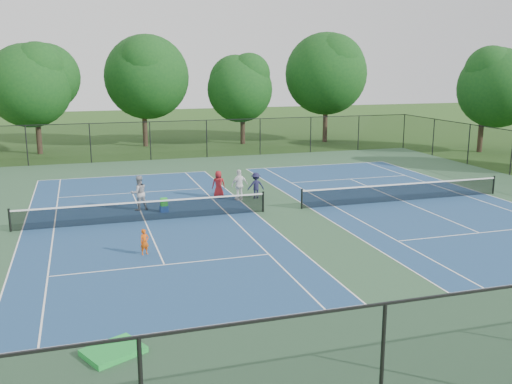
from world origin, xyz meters
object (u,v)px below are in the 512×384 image
object	(u,v)px
bystander_c	(219,184)
instructor	(139,193)
tree_back_b	(143,73)
bystander_a	(239,185)
ball_hopper	(164,202)
ball_crate	(164,209)
tree_back_a	(34,81)
tree_side_e	(485,83)
tree_back_d	(327,70)
tree_back_c	(242,85)
child_player	(145,242)
bystander_b	(256,185)

from	to	relation	value
bystander_c	instructor	bearing A→B (deg)	23.81
tree_back_b	bystander_a	size ratio (longest dim) A/B	5.83
ball_hopper	instructor	bearing A→B (deg)	145.92
tree_back_b	ball_crate	distance (m)	25.42
tree_back_a	ball_crate	bearing A→B (deg)	-72.42
bystander_a	tree_side_e	bearing A→B (deg)	-170.65
bystander_a	tree_back_d	bearing A→B (deg)	-139.56
tree_back_c	child_player	world-z (taller)	tree_back_c
tree_back_b	tree_side_e	bearing A→B (deg)	-23.96
tree_side_e	instructor	size ratio (longest dim) A/B	4.91
instructor	ball_crate	xyz separation A→B (m)	(1.15, -0.78, -0.74)
tree_back_c	bystander_c	size ratio (longest dim) A/B	5.52
child_player	ball_hopper	xyz separation A→B (m)	(1.69, 6.44, 0.00)
tree_back_a	tree_back_d	world-z (taller)	tree_back_d
tree_back_c	tree_side_e	bearing A→B (deg)	-31.43
tree_back_c	bystander_a	bearing A→B (deg)	-106.36
tree_side_e	bystander_a	xyz separation A→B (m)	(-24.50, -11.15, -4.95)
ball_hopper	child_player	bearing A→B (deg)	-104.70
tree_back_c	ball_crate	size ratio (longest dim) A/B	20.31
tree_back_d	bystander_c	size ratio (longest dim) A/B	6.82
ball_crate	bystander_a	bearing A→B (deg)	17.54
tree_back_a	tree_back_d	size ratio (longest dim) A/B	0.88
child_player	ball_crate	size ratio (longest dim) A/B	2.52
bystander_a	ball_crate	xyz separation A→B (m)	(-4.36, -1.38, -0.70)
child_player	ball_hopper	bearing A→B (deg)	52.98
tree_back_c	ball_hopper	xyz separation A→B (m)	(-10.86, -23.52, -4.95)
tree_side_e	ball_hopper	xyz separation A→B (m)	(-28.86, -12.52, -5.28)
tree_side_e	child_player	xyz separation A→B (m)	(-30.55, -18.96, -5.29)
ball_hopper	bystander_a	bearing A→B (deg)	17.54
tree_back_c	child_player	distance (m)	32.86
ball_crate	bystander_c	bearing A→B (deg)	34.87
ball_crate	child_player	bearing A→B (deg)	-104.70
tree_side_e	bystander_c	world-z (taller)	tree_side_e
instructor	bystander_c	bearing A→B (deg)	-174.64
ball_hopper	bystander_c	bearing A→B (deg)	34.87
tree_back_c	tree_side_e	distance (m)	21.10
bystander_a	bystander_c	bearing A→B (deg)	-62.26
tree_back_d	bystander_a	size ratio (longest dim) A/B	6.02
tree_back_a	child_player	bearing A→B (deg)	-79.34
instructor	ball_crate	world-z (taller)	instructor
tree_back_d	bystander_b	bearing A→B (deg)	-122.77
tree_back_a	child_player	world-z (taller)	tree_back_a
tree_back_d	tree_side_e	world-z (taller)	tree_back_d
tree_back_d	ball_hopper	distance (m)	30.05
tree_back_d	bystander_c	distance (m)	26.09
tree_back_a	ball_hopper	bearing A→B (deg)	-72.42
tree_back_d	bystander_b	world-z (taller)	tree_back_d
ball_crate	ball_hopper	world-z (taller)	ball_hopper
bystander_a	bystander_c	world-z (taller)	bystander_a
child_player	instructor	size ratio (longest dim) A/B	0.58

